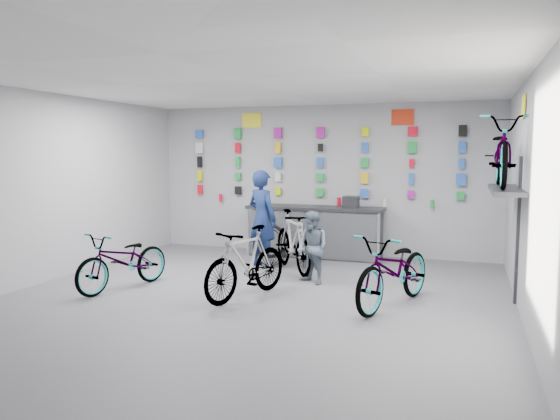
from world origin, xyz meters
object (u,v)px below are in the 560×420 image
at_px(bike_service, 293,241).
at_px(bike_left, 124,260).
at_px(bike_center, 246,263).
at_px(clerk, 262,219).
at_px(customer, 312,248).
at_px(bike_right, 395,270).
at_px(counter, 315,232).

bearing_deg(bike_service, bike_left, -171.11).
height_order(bike_center, clerk, clerk).
bearing_deg(customer, clerk, 174.80).
xyz_separation_m(bike_left, bike_center, (1.94, 0.13, 0.06)).
xyz_separation_m(bike_center, bike_right, (2.04, 0.24, -0.01)).
bearing_deg(clerk, bike_center, 130.30).
distance_m(counter, customer, 2.23).
relative_size(counter, bike_center, 1.60).
xyz_separation_m(bike_center, bike_service, (0.09, 1.88, 0.02)).
bearing_deg(bike_left, bike_right, 20.19).
bearing_deg(counter, bike_left, -120.74).
xyz_separation_m(bike_service, clerk, (-0.65, 0.21, 0.34)).
distance_m(bike_right, customer, 1.65).
height_order(counter, bike_right, same).
relative_size(bike_left, bike_right, 0.88).
xyz_separation_m(bike_left, bike_service, (2.03, 2.01, 0.09)).
xyz_separation_m(counter, customer, (0.56, -2.16, 0.09)).
bearing_deg(clerk, customer, 166.65).
bearing_deg(bike_right, bike_service, 159.59).
bearing_deg(bike_service, bike_right, -76.16).
bearing_deg(bike_right, bike_left, -154.87).
height_order(counter, bike_service, bike_service).
height_order(clerk, customer, clerk).
xyz_separation_m(counter, clerk, (-0.65, -1.19, 0.38)).
height_order(bike_service, customer, customer).
height_order(bike_left, clerk, clerk).
bearing_deg(counter, bike_right, -57.48).
bearing_deg(counter, customer, -75.53).
bearing_deg(counter, bike_service, -90.18).
height_order(bike_service, clerk, clerk).
relative_size(bike_center, customer, 1.47).
relative_size(bike_left, clerk, 0.97).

